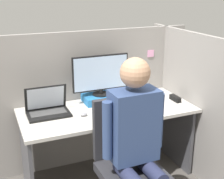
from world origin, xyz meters
TOP-DOWN VIEW (x-y plane):
  - cubicle_panel_back at (0.00, 0.72)m, footprint 2.10×0.05m
  - cubicle_panel_right at (0.82, 0.28)m, footprint 0.04×1.34m
  - desk at (0.00, 0.35)m, footprint 1.60×0.70m
  - paper_box at (0.01, 0.55)m, footprint 0.34×0.23m
  - monitor at (0.01, 0.56)m, footprint 0.56×0.17m
  - laptop at (-0.53, 0.44)m, footprint 0.37×0.24m
  - mouse at (-0.25, 0.28)m, footprint 0.06×0.05m
  - stapler at (0.70, 0.29)m, footprint 0.05×0.14m
  - carrot_toy at (0.38, 0.19)m, footprint 0.04×0.15m
  - office_chair at (-0.07, -0.23)m, footprint 0.52×0.56m
  - person at (-0.07, -0.38)m, footprint 0.48×0.43m
  - coffee_mug at (0.36, 0.55)m, footprint 0.08×0.08m

SIDE VIEW (x-z plane):
  - office_chair at x=-0.07m, z-range 0.03..1.02m
  - desk at x=0.00m, z-range 0.19..0.91m
  - cubicle_panel_right at x=0.82m, z-range 0.00..1.40m
  - cubicle_panel_back at x=0.00m, z-range 0.00..1.40m
  - mouse at x=-0.25m, z-range 0.72..0.75m
  - carrot_toy at x=0.38m, z-range 0.72..0.76m
  - stapler at x=0.70m, z-range 0.72..0.77m
  - paper_box at x=0.01m, z-range 0.72..0.79m
  - coffee_mug at x=0.36m, z-range 0.72..0.81m
  - laptop at x=-0.53m, z-range 0.64..0.90m
  - person at x=-0.07m, z-range 0.12..1.48m
  - monitor at x=0.01m, z-range 0.80..1.19m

